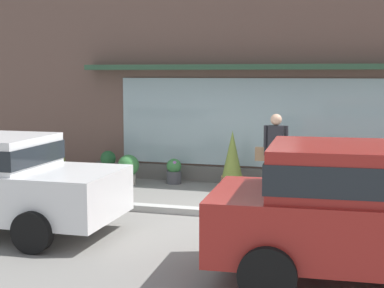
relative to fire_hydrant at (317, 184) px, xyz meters
name	(u,v)px	position (x,y,z in m)	size (l,w,h in m)	color
ground_plane	(225,214)	(-1.55, -1.05, -0.44)	(60.00, 60.00, 0.00)	gray
curb_strip	(222,213)	(-1.55, -1.25, -0.38)	(14.00, 0.24, 0.12)	#B2B2AD
storefront	(258,79)	(-1.55, 2.14, 1.97)	(14.00, 0.81, 4.95)	brown
fire_hydrant	(317,184)	(0.00, 0.00, 0.00)	(0.41, 0.37, 0.91)	#B2B2B7
pedestrian_with_handbag	(275,149)	(-0.90, 0.54, 0.57)	(0.67, 0.23, 1.73)	#9E9384
parked_car_red	(375,207)	(0.96, -3.97, 0.51)	(4.16, 2.23, 1.69)	maroon
potted_plant_trailing_edge	(57,166)	(-6.16, 1.07, -0.11)	(0.43, 0.43, 0.66)	#4C4C51
potted_plant_window_left	(348,179)	(0.53, 1.11, -0.07)	(0.54, 0.54, 0.69)	#9E6042
potted_plant_corner_tall	(174,171)	(-3.36, 1.48, -0.15)	(0.34, 0.34, 0.58)	#4C4C51
potted_plant_by_entrance	(108,164)	(-5.01, 1.48, -0.07)	(0.37, 0.37, 0.70)	#9E6042
potted_plant_doorstep	(232,162)	(-1.91, 1.14, 0.18)	(0.49, 0.49, 1.30)	#9E6042
potted_plant_window_right	(128,168)	(-4.31, 1.05, -0.06)	(0.49, 0.49, 0.69)	#B7B2A3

